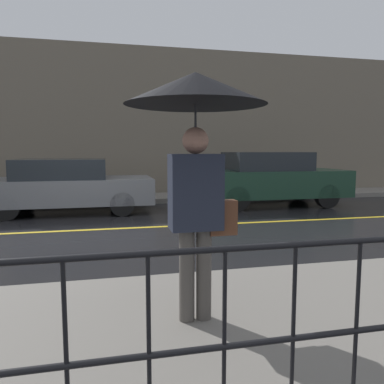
% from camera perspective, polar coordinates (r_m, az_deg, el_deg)
% --- Properties ---
extents(ground_plane, '(80.00, 80.00, 0.00)m').
position_cam_1_polar(ground_plane, '(8.01, -15.60, -5.61)').
color(ground_plane, black).
extents(sidewalk_near, '(28.00, 2.77, 0.15)m').
position_cam_1_polar(sidewalk_near, '(3.34, -19.86, -21.65)').
color(sidewalk_near, slate).
rests_on(sidewalk_near, ground_plane).
extents(sidewalk_far, '(28.00, 1.76, 0.15)m').
position_cam_1_polar(sidewalk_far, '(12.34, -14.66, -1.12)').
color(sidewalk_far, slate).
rests_on(sidewalk_far, ground_plane).
extents(lane_marking, '(25.20, 0.12, 0.01)m').
position_cam_1_polar(lane_marking, '(8.01, -15.60, -5.58)').
color(lane_marking, gold).
rests_on(lane_marking, ground_plane).
extents(building_storefront, '(28.00, 0.30, 5.17)m').
position_cam_1_polar(building_storefront, '(13.30, -14.83, 10.24)').
color(building_storefront, '#706656').
rests_on(building_storefront, ground_plane).
extents(railing_foreground, '(12.00, 0.04, 0.99)m').
position_cam_1_polar(railing_foreground, '(2.03, -24.71, -18.94)').
color(railing_foreground, black).
rests_on(railing_foreground, sidewalk_near).
extents(pedestrian, '(1.18, 1.18, 2.12)m').
position_cam_1_polar(pedestrian, '(3.16, 0.61, 11.05)').
color(pedestrian, '#4C4742').
rests_on(pedestrian, sidewalk_near).
extents(car_grey, '(4.30, 1.93, 1.41)m').
position_cam_1_polar(car_grey, '(10.33, -18.48, 0.96)').
color(car_grey, slate).
rests_on(car_grey, ground_plane).
extents(car_dark_green, '(4.36, 1.83, 1.58)m').
position_cam_1_polar(car_dark_green, '(11.30, 11.80, 2.04)').
color(car_dark_green, '#193828').
rests_on(car_dark_green, ground_plane).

